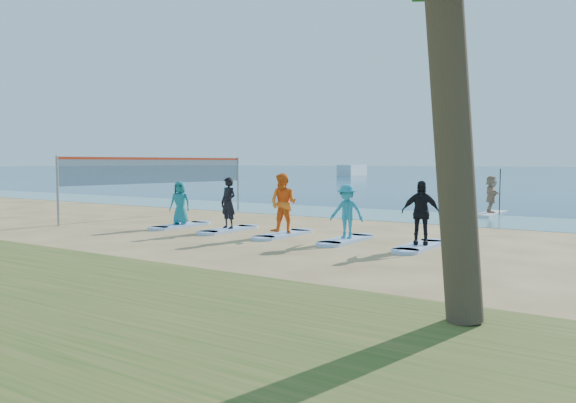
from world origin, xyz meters
The scene contains 16 objects.
ground centered at (0.00, 0.00, 0.00)m, with size 600.00×600.00×0.00m, color tan.
shallow_water centered at (0.00, 10.50, 0.01)m, with size 600.00×600.00×0.00m, color teal.
volleyball_net centered at (-6.72, 4.64, 1.90)m, with size 1.10×9.03×2.50m.
paddleboard centered at (4.61, 12.87, 0.06)m, with size 0.70×3.00×0.12m, color silver.
paddleboarder centered at (4.61, 12.87, 0.91)m, with size 1.46×0.47×1.58m, color tan.
boat_offshore_a centered at (-33.39, 74.05, 0.00)m, with size 2.48×8.81×1.86m, color silver.
surfboard_0 centered at (-3.39, 2.36, 0.04)m, with size 0.70×2.20×0.09m, color #A4C6FF.
student_0 centered at (-3.39, 2.36, 0.85)m, with size 0.74×0.48×1.52m, color #1A767F.
surfboard_1 centered at (-1.20, 2.36, 0.04)m, with size 0.70×2.20×0.09m, color #A4C6FF.
student_1 centered at (-1.20, 2.36, 0.93)m, with size 0.62×0.40×1.69m, color black.
surfboard_2 centered at (0.99, 2.36, 0.04)m, with size 0.70×2.20×0.09m, color #A4C6FF.
student_2 centered at (0.99, 2.36, 1.01)m, with size 0.89×0.70×1.84m, color orange.
surfboard_3 centered at (3.18, 2.36, 0.04)m, with size 0.70×2.20×0.09m, color #A4C6FF.
student_3 centered at (3.18, 2.36, 0.86)m, with size 1.00×0.57×1.55m, color teal.
surfboard_4 centered at (5.37, 2.36, 0.04)m, with size 0.70×2.20×0.09m, color #A4C6FF.
student_4 centered at (5.37, 2.36, 0.94)m, with size 0.99×0.41×1.69m, color black.
Camera 1 is at (10.63, -11.86, 2.26)m, focal length 35.00 mm.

